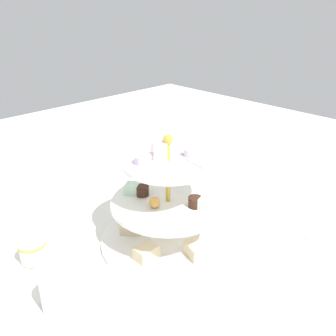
% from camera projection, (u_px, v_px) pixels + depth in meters
% --- Properties ---
extents(ground_plane, '(2.40, 2.40, 0.00)m').
position_uv_depth(ground_plane, '(168.00, 241.00, 0.84)').
color(ground_plane, silver).
extents(tiered_serving_stand, '(0.31, 0.31, 0.26)m').
position_uv_depth(tiered_serving_stand, '(168.00, 212.00, 0.81)').
color(tiered_serving_stand, white).
rests_on(tiered_serving_stand, ground_plane).
extents(water_glass_tall_right, '(0.07, 0.07, 0.12)m').
position_uv_depth(water_glass_tall_right, '(175.00, 167.00, 1.07)').
color(water_glass_tall_right, silver).
rests_on(water_glass_tall_right, ground_plane).
extents(water_glass_short_left, '(0.06, 0.06, 0.07)m').
position_uv_depth(water_glass_short_left, '(59.00, 292.00, 0.65)').
color(water_glass_short_left, silver).
rests_on(water_glass_short_left, ground_plane).
extents(teacup_with_saucer, '(0.09, 0.09, 0.05)m').
position_uv_depth(teacup_with_saucer, '(34.00, 252.00, 0.77)').
color(teacup_with_saucer, white).
rests_on(teacup_with_saucer, ground_plane).
extents(butter_knife_left, '(0.14, 0.11, 0.00)m').
position_uv_depth(butter_knife_left, '(304.00, 232.00, 0.87)').
color(butter_knife_left, silver).
rests_on(butter_knife_left, ground_plane).
extents(butter_knife_right, '(0.05, 0.17, 0.00)m').
position_uv_depth(butter_knife_right, '(65.00, 203.00, 1.00)').
color(butter_knife_right, silver).
rests_on(butter_knife_right, ground_plane).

